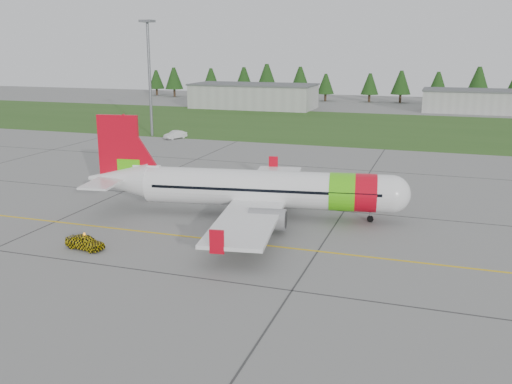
% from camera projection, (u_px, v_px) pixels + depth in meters
% --- Properties ---
extents(ground, '(320.00, 320.00, 0.00)m').
position_uv_depth(ground, '(159.00, 273.00, 41.29)').
color(ground, gray).
rests_on(ground, ground).
extents(aircraft, '(31.26, 29.10, 9.50)m').
position_uv_depth(aircraft, '(258.00, 189.00, 54.30)').
color(aircraft, white).
rests_on(aircraft, ground).
extents(follow_me_car, '(1.38, 1.56, 3.44)m').
position_uv_depth(follow_me_car, '(84.00, 229.00, 45.70)').
color(follow_me_car, yellow).
rests_on(follow_me_car, ground).
extents(service_van, '(1.96, 1.92, 4.32)m').
position_uv_depth(service_van, '(175.00, 127.00, 100.66)').
color(service_van, silver).
rests_on(service_van, ground).
extents(grass_strip, '(320.00, 50.00, 0.03)m').
position_uv_depth(grass_strip, '(348.00, 126.00, 116.63)').
color(grass_strip, '#30561E').
rests_on(grass_strip, ground).
extents(taxi_guideline, '(120.00, 0.25, 0.02)m').
position_uv_depth(taxi_guideline, '(203.00, 238.00, 48.64)').
color(taxi_guideline, gold).
rests_on(taxi_guideline, ground).
extents(hangar_west, '(32.00, 14.00, 6.00)m').
position_uv_depth(hangar_west, '(254.00, 97.00, 150.83)').
color(hangar_west, '#A8A8A3').
rests_on(hangar_west, ground).
extents(hangar_east, '(24.00, 12.00, 5.20)m').
position_uv_depth(hangar_east, '(473.00, 102.00, 141.39)').
color(hangar_east, '#A8A8A3').
rests_on(hangar_east, ground).
extents(floodlight_mast, '(0.50, 0.50, 20.00)m').
position_uv_depth(floodlight_mast, '(150.00, 80.00, 101.93)').
color(floodlight_mast, slate).
rests_on(floodlight_mast, ground).
extents(treeline, '(160.00, 8.00, 10.00)m').
position_uv_depth(treeline, '(381.00, 85.00, 166.85)').
color(treeline, '#1C3F14').
rests_on(treeline, ground).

